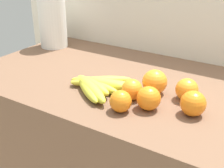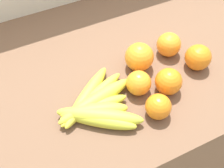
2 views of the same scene
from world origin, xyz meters
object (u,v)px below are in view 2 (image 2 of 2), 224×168
(orange_back_left, at_px, (139,57))
(orange_right, at_px, (158,107))
(banana_bunch, at_px, (95,107))
(orange_center, at_px, (169,45))
(orange_back_right, at_px, (198,57))
(orange_front, at_px, (169,82))
(orange_far_right, at_px, (139,83))

(orange_back_left, bearing_deg, orange_right, -102.18)
(orange_back_left, bearing_deg, banana_bunch, -153.74)
(orange_right, bearing_deg, orange_center, 50.69)
(orange_center, bearing_deg, orange_back_right, -60.28)
(orange_front, bearing_deg, orange_far_right, 156.74)
(banana_bunch, bearing_deg, orange_right, -27.98)
(orange_back_right, bearing_deg, orange_back_left, 155.21)
(orange_center, relative_size, orange_far_right, 1.07)
(orange_back_left, xyz_separation_m, orange_right, (-0.03, -0.16, -0.01))
(orange_center, height_order, orange_right, orange_center)
(banana_bunch, height_order, orange_far_right, orange_far_right)
(orange_center, height_order, orange_far_right, orange_center)
(orange_front, xyz_separation_m, orange_right, (-0.06, -0.05, -0.00))
(orange_front, xyz_separation_m, orange_back_left, (-0.03, 0.10, 0.00))
(banana_bunch, bearing_deg, orange_far_right, 4.65)
(orange_back_right, xyz_separation_m, orange_center, (-0.04, 0.08, -0.00))
(orange_back_right, bearing_deg, orange_right, -153.88)
(orange_back_right, bearing_deg, banana_bunch, -177.09)
(banana_bunch, relative_size, orange_center, 3.23)
(banana_bunch, relative_size, orange_back_right, 3.13)
(orange_front, distance_m, orange_center, 0.14)
(banana_bunch, bearing_deg, orange_back_right, 2.91)
(orange_far_right, bearing_deg, orange_back_left, 60.26)
(orange_center, relative_size, orange_right, 1.09)
(banana_bunch, height_order, orange_right, orange_right)
(banana_bunch, distance_m, orange_center, 0.29)
(orange_back_left, bearing_deg, orange_front, -74.65)
(banana_bunch, distance_m, orange_right, 0.16)
(orange_far_right, relative_size, orange_right, 1.02)
(orange_front, relative_size, orange_right, 1.10)
(orange_front, relative_size, orange_far_right, 1.08)
(orange_center, height_order, orange_back_left, orange_back_left)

